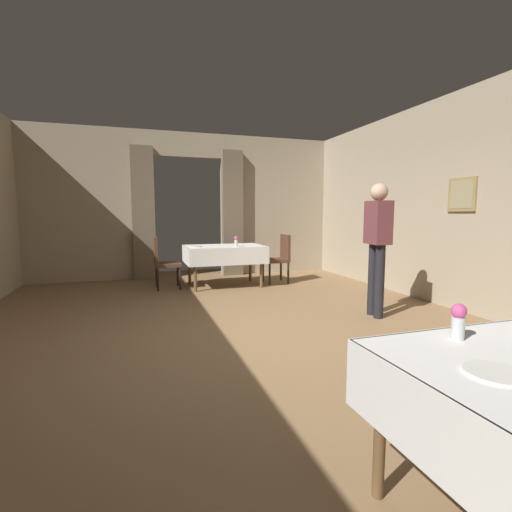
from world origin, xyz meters
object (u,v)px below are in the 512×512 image
Objects in this scene: flower_vase_mid at (236,241)px; plate_mid_b at (196,246)px; flower_vase_near at (458,320)px; dining_table_mid at (225,251)px; plate_near_c at (496,373)px; chair_mid_right at (280,256)px; chair_mid_left at (163,260)px; person_waiter_by_doorway at (378,238)px.

plate_mid_b is (-0.68, 0.25, -0.10)m from flower_vase_mid.
flower_vase_near is at bearing -92.95° from flower_vase_mid.
plate_near_c is at bearing -92.99° from dining_table_mid.
chair_mid_right and chair_mid_left have the same top height.
plate_near_c is (-0.30, -5.68, 0.11)m from dining_table_mid.
flower_vase_mid reaches higher than plate_near_c.
flower_vase_near is 5.30m from plate_mid_b.
plate_mid_b is 3.22m from person_waiter_by_doorway.
dining_table_mid is 1.54× the size of chair_mid_left.
plate_near_c is 3.53m from person_waiter_by_doorway.
plate_near_c is 5.64m from plate_mid_b.
chair_mid_right is 4.09× the size of plate_mid_b.
flower_vase_near is at bearing -102.77° from chair_mid_right.
plate_mid_b is at bearing -177.27° from chair_mid_right.
person_waiter_by_doorway reaches higher than plate_near_c.
chair_mid_right reaches higher than plate_mid_b.
chair_mid_left is 0.54× the size of person_waiter_by_doorway.
flower_vase_mid is at bearing 118.66° from person_waiter_by_doorway.
chair_mid_left reaches higher than dining_table_mid.
chair_mid_right is at bearing 96.62° from person_waiter_by_doorway.
chair_mid_right is 1.65m from plate_mid_b.
chair_mid_left is 4.18× the size of plate_near_c.
person_waiter_by_doorway is (1.26, -2.31, 0.17)m from flower_vase_mid.
chair_mid_left reaches higher than plate_mid_b.
chair_mid_right is at bearing 76.25° from plate_near_c.
chair_mid_left is (-2.20, 0.04, 0.00)m from chair_mid_right.
chair_mid_left is at bearing 133.10° from person_waiter_by_doorway.
plate_mid_b reaches higher than dining_table_mid.
plate_near_c is at bearing -94.68° from flower_vase_mid.
plate_mid_b is at bearing -12.25° from chair_mid_left.
person_waiter_by_doorway is at bearing -83.38° from chair_mid_right.
flower_vase_mid reaches higher than chair_mid_left.
flower_vase_near reaches higher than dining_table_mid.
dining_table_mid is 0.83× the size of person_waiter_by_doorway.
plate_near_c is 0.13× the size of person_waiter_by_doorway.
person_waiter_by_doorway is at bearing -61.59° from dining_table_mid.
dining_table_mid is at bearing 88.76° from flower_vase_near.
dining_table_mid is 5.33m from flower_vase_near.
dining_table_mid is 2.98m from person_waiter_by_doorway.
person_waiter_by_doorway is (2.51, -2.68, 0.51)m from chair_mid_left.
flower_vase_mid is (-0.96, -0.33, 0.34)m from chair_mid_right.
chair_mid_left is 3.70m from person_waiter_by_doorway.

